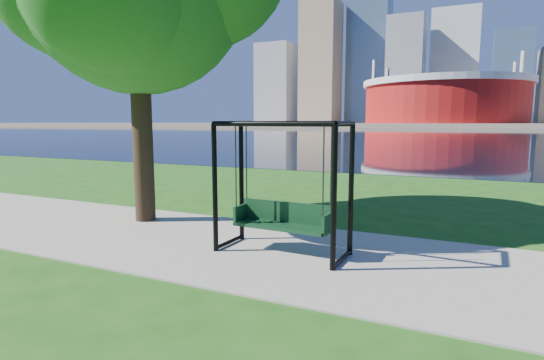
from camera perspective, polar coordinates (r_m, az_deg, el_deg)
The scene contains 7 objects.
ground at distance 8.46m, azimuth -0.94°, elevation -8.39°, with size 900.00×900.00×0.00m, color #1E5114.
path at distance 8.02m, azimuth -2.52°, elevation -9.18°, with size 120.00×4.00×0.03m, color #9E937F.
river at distance 109.39m, azimuth 23.27°, elevation 5.87°, with size 900.00×180.00×0.02m, color black.
far_bank at distance 313.33m, azimuth 24.54°, elevation 6.78°, with size 900.00×228.00×2.00m, color #937F60.
stadium at distance 242.97m, azimuth 22.13°, elevation 9.96°, with size 83.00×83.00×32.00m.
skyline at distance 328.51m, azimuth 24.15°, elevation 12.92°, with size 392.00×66.00×96.50m.
swing at distance 7.50m, azimuth 1.45°, elevation -1.48°, with size 2.36×1.09×2.37m.
Camera 1 is at (3.56, -7.30, 2.35)m, focal length 28.00 mm.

